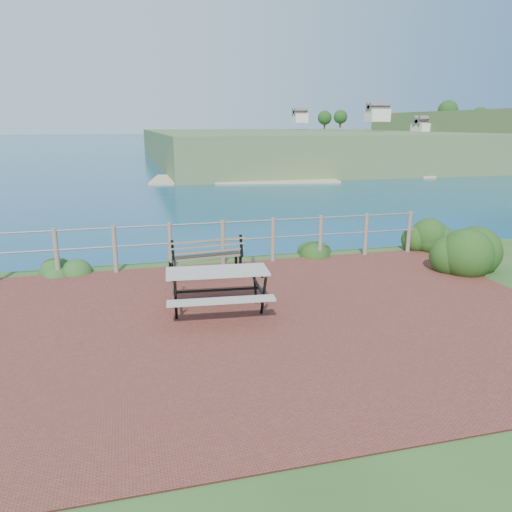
{
  "coord_description": "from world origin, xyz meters",
  "views": [
    {
      "loc": [
        -1.99,
        -7.18,
        3.05
      ],
      "look_at": [
        0.2,
        1.21,
        0.75
      ],
      "focal_mm": 35.0,
      "sensor_mm": 36.0,
      "label": 1
    }
  ],
  "objects": [
    {
      "name": "ground",
      "position": [
        0.0,
        0.0,
        0.0
      ],
      "size": [
        10.0,
        7.0,
        0.12
      ],
      "primitive_type": "cube",
      "color": "brown",
      "rests_on": "ground"
    },
    {
      "name": "ocean",
      "position": [
        0.0,
        200.0,
        0.0
      ],
      "size": [
        1200.0,
        1200.0,
        0.0
      ],
      "primitive_type": "plane",
      "color": "#126771",
      "rests_on": "ground"
    },
    {
      "name": "safety_railing",
      "position": [
        0.0,
        3.35,
        0.57
      ],
      "size": [
        9.4,
        0.1,
        1.0
      ],
      "color": "#6B5B4C",
      "rests_on": "ground"
    },
    {
      "name": "distant_bay",
      "position": [
        173.07,
        202.61,
        -1.52
      ],
      "size": [
        290.0,
        232.36,
        24.0
      ],
      "color": "#3F6130",
      "rests_on": "ground"
    },
    {
      "name": "picnic_table",
      "position": [
        -0.63,
        0.58,
        0.45
      ],
      "size": [
        1.72,
        1.44,
        0.7
      ],
      "rotation": [
        0.0,
        0.0,
        -0.09
      ],
      "color": "gray",
      "rests_on": "ground"
    },
    {
      "name": "park_bench",
      "position": [
        -0.51,
        2.58,
        0.57
      ],
      "size": [
        1.55,
        0.54,
        0.86
      ],
      "rotation": [
        0.0,
        0.0,
        0.11
      ],
      "color": "brown",
      "rests_on": "ground"
    },
    {
      "name": "shrub_right_front",
      "position": [
        4.98,
        1.76,
        0.0
      ],
      "size": [
        1.27,
        1.27,
        1.8
      ],
      "primitive_type": "ellipsoid",
      "color": "#1A3D12",
      "rests_on": "ground"
    },
    {
      "name": "shrub_right_edge",
      "position": [
        5.17,
        3.56,
        0.0
      ],
      "size": [
        0.95,
        0.95,
        1.37
      ],
      "primitive_type": "ellipsoid",
      "color": "#1A3D12",
      "rests_on": "ground"
    },
    {
      "name": "shrub_lip_west",
      "position": [
        -3.31,
        3.68,
        0.0
      ],
      "size": [
        0.81,
        0.81,
        0.56
      ],
      "primitive_type": "ellipsoid",
      "color": "#23481B",
      "rests_on": "ground"
    },
    {
      "name": "shrub_lip_east",
      "position": [
        2.42,
        3.77,
        0.0
      ],
      "size": [
        0.76,
        0.76,
        0.49
      ],
      "primitive_type": "ellipsoid",
      "color": "#1A3D12",
      "rests_on": "ground"
    }
  ]
}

